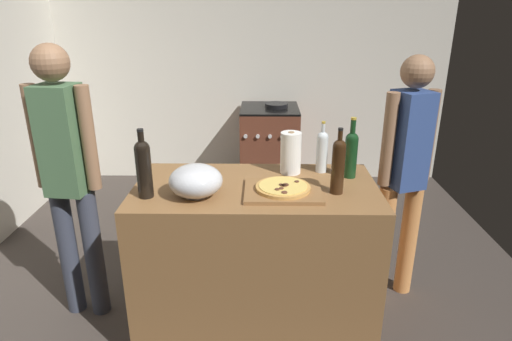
# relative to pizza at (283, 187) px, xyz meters

# --- Properties ---
(ground_plane) EXTENTS (4.39, 3.63, 0.02)m
(ground_plane) POSITION_rel_pizza_xyz_m (-0.36, 1.05, -0.96)
(ground_plane) COLOR #3F3833
(kitchen_wall_rear) EXTENTS (4.39, 0.10, 2.60)m
(kitchen_wall_rear) POSITION_rel_pizza_xyz_m (-0.36, 2.62, 0.35)
(kitchen_wall_rear) COLOR silver
(kitchen_wall_rear) RESTS_ON ground_plane
(counter) EXTENTS (1.32, 0.70, 0.91)m
(counter) POSITION_rel_pizza_xyz_m (-0.14, 0.10, -0.49)
(counter) COLOR olive
(counter) RESTS_ON ground_plane
(cutting_board) EXTENTS (0.40, 0.32, 0.02)m
(cutting_board) POSITION_rel_pizza_xyz_m (-0.00, 0.00, -0.02)
(cutting_board) COLOR olive
(cutting_board) RESTS_ON counter
(pizza) EXTENTS (0.29, 0.29, 0.03)m
(pizza) POSITION_rel_pizza_xyz_m (0.00, 0.00, 0.00)
(pizza) COLOR tan
(pizza) RESTS_ON cutting_board
(mixing_bowl) EXTENTS (0.27, 0.27, 0.17)m
(mixing_bowl) POSITION_rel_pizza_xyz_m (-0.45, -0.05, 0.05)
(mixing_bowl) COLOR #B2B2B7
(mixing_bowl) RESTS_ON counter
(paper_towel_roll) EXTENTS (0.12, 0.12, 0.25)m
(paper_towel_roll) POSITION_rel_pizza_xyz_m (0.06, 0.30, 0.09)
(paper_towel_roll) COLOR white
(paper_towel_roll) RESTS_ON counter
(wine_bottle_amber) EXTENTS (0.08, 0.08, 0.36)m
(wine_bottle_amber) POSITION_rel_pizza_xyz_m (-0.70, -0.06, 0.13)
(wine_bottle_amber) COLOR black
(wine_bottle_amber) RESTS_ON counter
(wine_bottle_clear) EXTENTS (0.07, 0.07, 0.30)m
(wine_bottle_clear) POSITION_rel_pizza_xyz_m (0.24, 0.32, 0.10)
(wine_bottle_clear) COLOR silver
(wine_bottle_clear) RESTS_ON counter
(wine_bottle_dark) EXTENTS (0.07, 0.07, 0.35)m
(wine_bottle_dark) POSITION_rel_pizza_xyz_m (0.39, 0.24, 0.12)
(wine_bottle_dark) COLOR #143819
(wine_bottle_dark) RESTS_ON counter
(wine_bottle_green) EXTENTS (0.07, 0.07, 0.35)m
(wine_bottle_green) POSITION_rel_pizza_xyz_m (0.28, 0.01, 0.13)
(wine_bottle_green) COLOR #331E0F
(wine_bottle_green) RESTS_ON counter
(stove) EXTENTS (0.58, 0.64, 0.92)m
(stove) POSITION_rel_pizza_xyz_m (-0.03, 2.22, -0.50)
(stove) COLOR brown
(stove) RESTS_ON ground_plane
(person_in_stripes) EXTENTS (0.38, 0.22, 1.65)m
(person_in_stripes) POSITION_rel_pizza_xyz_m (-1.21, 0.21, 0.01)
(person_in_stripes) COLOR #383D4C
(person_in_stripes) RESTS_ON ground_plane
(person_in_red) EXTENTS (0.34, 0.25, 1.58)m
(person_in_red) POSITION_rel_pizza_xyz_m (0.76, 0.42, -0.05)
(person_in_red) COLOR #D88C4C
(person_in_red) RESTS_ON ground_plane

